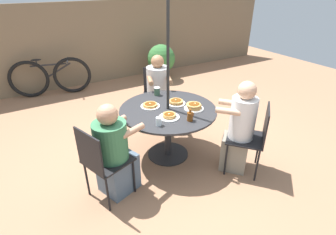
% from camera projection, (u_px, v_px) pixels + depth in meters
% --- Properties ---
extents(ground_plane, '(12.00, 12.00, 0.00)m').
position_uv_depth(ground_plane, '(168.00, 154.00, 3.73)').
color(ground_plane, '#9E7051').
extents(back_fence, '(10.00, 0.06, 1.80)m').
position_uv_depth(back_fence, '(91.00, 44.00, 5.92)').
color(back_fence, '#7A664C').
rests_on(back_fence, ground).
extents(patio_table, '(1.26, 1.26, 0.72)m').
position_uv_depth(patio_table, '(168.00, 117.00, 3.45)').
color(patio_table, '#28282B').
rests_on(patio_table, ground).
extents(umbrella_pole, '(0.04, 0.04, 2.23)m').
position_uv_depth(umbrella_pole, '(168.00, 80.00, 3.21)').
color(umbrella_pole, black).
rests_on(umbrella_pole, ground).
extents(patio_chair_north, '(0.56, 0.56, 0.91)m').
position_uv_depth(patio_chair_north, '(101.00, 160.00, 2.75)').
color(patio_chair_north, black).
rests_on(patio_chair_north, ground).
extents(diner_north, '(0.56, 0.49, 1.12)m').
position_uv_depth(diner_north, '(114.00, 154.00, 2.88)').
color(diner_north, slate).
rests_on(diner_north, ground).
extents(patio_chair_east, '(0.62, 0.62, 0.91)m').
position_uv_depth(patio_chair_east, '(253.00, 135.00, 3.18)').
color(patio_chair_east, black).
rests_on(patio_chair_east, ground).
extents(diner_east, '(0.51, 0.52, 1.20)m').
position_uv_depth(diner_east, '(239.00, 130.00, 3.21)').
color(diner_east, gray).
rests_on(diner_east, ground).
extents(patio_chair_south, '(0.56, 0.56, 0.91)m').
position_uv_depth(patio_chair_south, '(157.00, 91.00, 4.43)').
color(patio_chair_south, black).
rests_on(patio_chair_south, ground).
extents(diner_south, '(0.50, 0.58, 1.18)m').
position_uv_depth(diner_south, '(158.00, 94.00, 4.28)').
color(diner_south, beige).
rests_on(diner_south, ground).
extents(pancake_plate_a, '(0.25, 0.25, 0.06)m').
position_uv_depth(pancake_plate_a, '(176.00, 102.00, 3.52)').
color(pancake_plate_a, white).
rests_on(pancake_plate_a, patio_table).
extents(pancake_plate_b, '(0.25, 0.25, 0.06)m').
position_uv_depth(pancake_plate_b, '(169.00, 116.00, 3.16)').
color(pancake_plate_b, white).
rests_on(pancake_plate_b, patio_table).
extents(pancake_plate_c, '(0.25, 0.25, 0.05)m').
position_uv_depth(pancake_plate_c, '(150.00, 105.00, 3.44)').
color(pancake_plate_c, white).
rests_on(pancake_plate_c, patio_table).
extents(pancake_plate_d, '(0.25, 0.25, 0.08)m').
position_uv_depth(pancake_plate_d, '(194.00, 107.00, 3.37)').
color(pancake_plate_d, white).
rests_on(pancake_plate_d, patio_table).
extents(syrup_bottle, '(0.09, 0.07, 0.15)m').
position_uv_depth(syrup_bottle, '(190.00, 116.00, 3.08)').
color(syrup_bottle, brown).
rests_on(syrup_bottle, patio_table).
extents(coffee_cup, '(0.09, 0.09, 0.12)m').
position_uv_depth(coffee_cup, '(157.00, 91.00, 3.77)').
color(coffee_cup, '#33513D').
rests_on(coffee_cup, patio_table).
extents(drinking_glass_a, '(0.07, 0.07, 0.10)m').
position_uv_depth(drinking_glass_a, '(159.00, 121.00, 2.99)').
color(drinking_glass_a, silver).
rests_on(drinking_glass_a, patio_table).
extents(bicycle, '(1.60, 0.51, 0.79)m').
position_uv_depth(bicycle, '(51.00, 77.00, 5.46)').
color(bicycle, black).
rests_on(bicycle, ground).
extents(potted_shrub, '(0.66, 0.66, 0.85)m').
position_uv_depth(potted_shrub, '(161.00, 60.00, 6.29)').
color(potted_shrub, '#3D3D3F').
rests_on(potted_shrub, ground).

